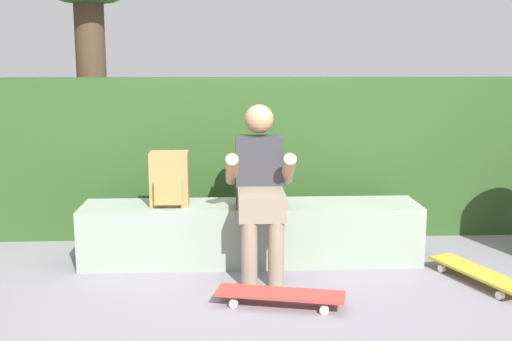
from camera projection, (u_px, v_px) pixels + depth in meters
The scene contains 7 objects.
ground_plane at pixel (254, 282), 4.29m from camera, with size 24.00×24.00×0.00m, color gray.
bench_main at pixel (251, 233), 4.69m from camera, with size 2.53×0.47×0.45m.
person_skater at pixel (260, 183), 4.41m from camera, with size 0.49×0.62×1.20m.
skateboard_near_person at pixel (280, 295), 3.85m from camera, with size 0.82×0.38×0.09m.
skateboard_beside_bench at pixel (478, 273), 4.24m from camera, with size 0.47×0.82×0.09m.
backpack_on_bench at pixel (169, 180), 4.58m from camera, with size 0.28×0.23×0.40m.
hedge_row at pixel (219, 155), 5.50m from camera, with size 6.23×0.63×1.35m.
Camera 1 is at (-0.19, -4.08, 1.51)m, focal length 43.57 mm.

